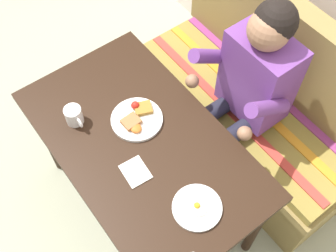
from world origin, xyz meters
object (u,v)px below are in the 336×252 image
(plate_breakfast, at_px, (137,118))
(coffee_mug, at_px, (74,115))
(table, at_px, (142,151))
(person, at_px, (247,86))
(plate_eggs, at_px, (197,208))
(couch, at_px, (251,109))
(napkin, at_px, (135,172))

(plate_breakfast, relative_size, coffee_mug, 2.04)
(table, bearing_deg, person, 84.44)
(person, distance_m, plate_breakfast, 0.56)
(plate_eggs, height_order, coffee_mug, coffee_mug)
(table, relative_size, person, 0.99)
(coffee_mug, bearing_deg, table, 33.15)
(couch, relative_size, napkin, 11.44)
(plate_breakfast, xyz_separation_m, napkin, (0.22, -0.16, -0.01))
(couch, height_order, person, person)
(plate_breakfast, bearing_deg, couch, 81.34)
(couch, bearing_deg, table, -90.00)
(coffee_mug, bearing_deg, couch, 73.82)
(table, height_order, coffee_mug, coffee_mug)
(table, height_order, napkin, napkin)
(person, bearing_deg, coffee_mug, -113.31)
(couch, bearing_deg, plate_breakfast, -98.66)
(coffee_mug, bearing_deg, plate_breakfast, 54.32)
(plate_breakfast, bearing_deg, table, -25.14)
(table, xyz_separation_m, person, (0.06, 0.59, 0.09))
(table, bearing_deg, plate_eggs, -0.34)
(coffee_mug, distance_m, napkin, 0.39)
(table, relative_size, couch, 0.83)
(table, xyz_separation_m, napkin, (0.11, -0.11, 0.09))
(couch, height_order, napkin, couch)
(table, xyz_separation_m, plate_eggs, (0.39, -0.00, 0.09))
(person, xyz_separation_m, plate_breakfast, (-0.17, -0.54, 0.00))
(plate_breakfast, height_order, napkin, plate_breakfast)
(person, bearing_deg, couch, 108.18)
(plate_breakfast, distance_m, napkin, 0.27)
(table, distance_m, plate_breakfast, 0.15)
(person, relative_size, napkin, 9.63)
(plate_eggs, height_order, napkin, plate_eggs)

